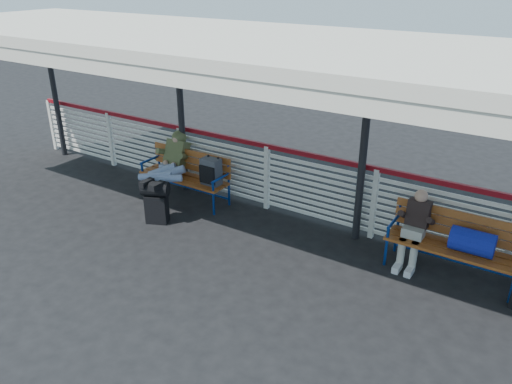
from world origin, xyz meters
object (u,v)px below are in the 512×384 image
Objects in this scene: luggage_stack at (156,200)px; bench_left at (195,171)px; traveler_man at (167,169)px; bench_right at (463,240)px; companion_person at (414,228)px.

luggage_stack is 0.42× the size of bench_left.
luggage_stack is at bearing -63.30° from traveler_man.
traveler_man reaches higher than bench_left.
luggage_stack is 0.42× the size of bench_right.
bench_left is at bearing -179.54° from bench_right.
bench_right is 1.57× the size of companion_person.
companion_person is (-0.67, -0.01, 0.00)m from bench_right.
bench_right is (4.75, 1.07, 0.18)m from luggage_stack.
companion_person reaches higher than luggage_stack.
bench_right is at bearing -11.58° from luggage_stack.
luggage_stack is at bearing -165.46° from companion_person.
traveler_man is 4.44m from companion_person.
bench_right is 0.67m from companion_person.
bench_left is 1.57× the size of companion_person.
bench_left is 0.51m from traveler_man.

